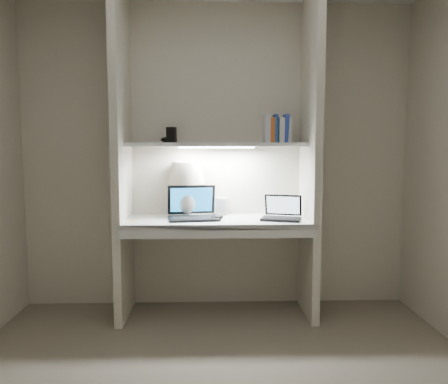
{
  "coord_description": "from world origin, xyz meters",
  "views": [
    {
      "loc": [
        -0.05,
        -2.16,
        1.32
      ],
      "look_at": [
        0.05,
        1.05,
        1.0
      ],
      "focal_mm": 35.0,
      "sensor_mm": 36.0,
      "label": 1
    }
  ],
  "objects_px": {
    "table_lamp": "(187,179)",
    "laptop_netbook": "(282,214)",
    "laptop_main": "(193,211)",
    "book_row": "(277,130)",
    "speaker": "(221,206)"
  },
  "relations": [
    {
      "from": "table_lamp",
      "to": "laptop_netbook",
      "type": "bearing_deg",
      "value": -14.84
    },
    {
      "from": "table_lamp",
      "to": "laptop_main",
      "type": "distance_m",
      "value": 0.28
    },
    {
      "from": "book_row",
      "to": "laptop_main",
      "type": "bearing_deg",
      "value": -165.56
    },
    {
      "from": "laptop_main",
      "to": "speaker",
      "type": "bearing_deg",
      "value": 31.98
    },
    {
      "from": "book_row",
      "to": "table_lamp",
      "type": "bearing_deg",
      "value": -176.7
    },
    {
      "from": "table_lamp",
      "to": "laptop_main",
      "type": "xyz_separation_m",
      "value": [
        0.05,
        -0.14,
        -0.24
      ]
    },
    {
      "from": "table_lamp",
      "to": "book_row",
      "type": "relative_size",
      "value": 1.92
    },
    {
      "from": "laptop_netbook",
      "to": "table_lamp",
      "type": "bearing_deg",
      "value": -177.83
    },
    {
      "from": "laptop_main",
      "to": "book_row",
      "type": "relative_size",
      "value": 1.83
    },
    {
      "from": "laptop_main",
      "to": "speaker",
      "type": "xyz_separation_m",
      "value": [
        0.23,
        0.19,
        0.01
      ]
    },
    {
      "from": "laptop_main",
      "to": "book_row",
      "type": "distance_m",
      "value": 0.96
    },
    {
      "from": "table_lamp",
      "to": "laptop_netbook",
      "type": "height_order",
      "value": "table_lamp"
    },
    {
      "from": "book_row",
      "to": "speaker",
      "type": "bearing_deg",
      "value": 178.12
    },
    {
      "from": "table_lamp",
      "to": "laptop_main",
      "type": "bearing_deg",
      "value": -69.2
    },
    {
      "from": "table_lamp",
      "to": "laptop_netbook",
      "type": "distance_m",
      "value": 0.82
    }
  ]
}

